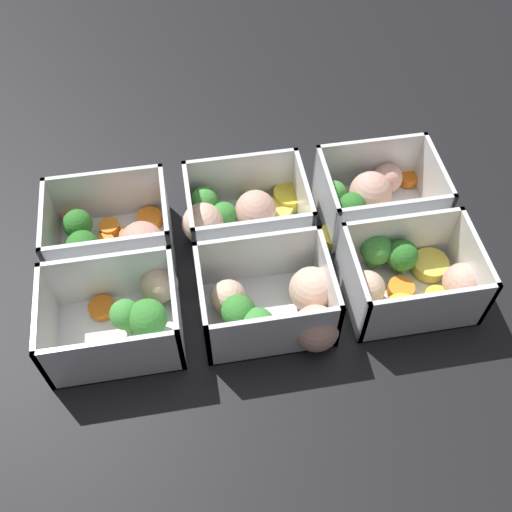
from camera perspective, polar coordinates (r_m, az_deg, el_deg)
ground_plane at (r=0.67m, az=0.00°, el=-1.30°), size 4.00×4.00×0.00m
container_near_left at (r=0.71m, az=11.04°, el=5.54°), size 0.15×0.12×0.07m
container_near_center at (r=0.68m, az=-1.63°, el=3.99°), size 0.16×0.10×0.07m
container_near_right at (r=0.68m, az=-13.39°, el=1.90°), size 0.14×0.11×0.07m
container_far_left at (r=0.65m, az=14.39°, el=-1.95°), size 0.15×0.11×0.07m
container_far_center at (r=0.61m, az=1.95°, el=-4.76°), size 0.14×0.12×0.07m
container_far_right at (r=0.62m, az=-12.24°, el=-5.54°), size 0.14×0.11×0.07m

